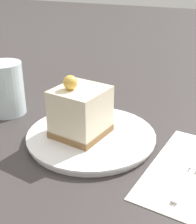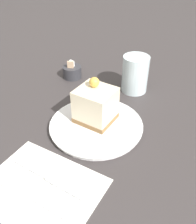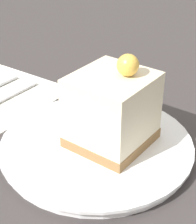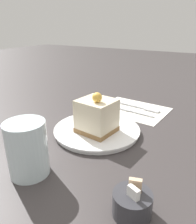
{
  "view_description": "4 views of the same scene",
  "coord_description": "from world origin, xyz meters",
  "px_view_note": "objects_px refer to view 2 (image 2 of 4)",
  "views": [
    {
      "loc": [
        -0.26,
        0.46,
        0.29
      ],
      "look_at": [
        -0.03,
        0.01,
        0.05
      ],
      "focal_mm": 50.0,
      "sensor_mm": 36.0,
      "label": 1
    },
    {
      "loc": [
        -0.46,
        -0.19,
        0.41
      ],
      "look_at": [
        -0.03,
        0.02,
        0.05
      ],
      "focal_mm": 40.0,
      "sensor_mm": 36.0,
      "label": 2
    },
    {
      "loc": [
        0.16,
        -0.3,
        0.28
      ],
      "look_at": [
        -0.03,
        0.03,
        0.05
      ],
      "focal_mm": 60.0,
      "sensor_mm": 36.0,
      "label": 3
    },
    {
      "loc": [
        0.43,
        0.3,
        0.28
      ],
      "look_at": [
        -0.03,
        0.03,
        0.06
      ],
      "focal_mm": 35.0,
      "sensor_mm": 36.0,
      "label": 4
    }
  ],
  "objects_px": {
    "fork": "(25,193)",
    "sugar_bowl": "(72,72)",
    "drinking_glass": "(135,74)",
    "knife": "(55,182)",
    "cake_slice": "(96,105)",
    "plate": "(96,125)"
  },
  "relations": [
    {
      "from": "fork",
      "to": "cake_slice",
      "type": "bearing_deg",
      "value": -0.06
    },
    {
      "from": "cake_slice",
      "to": "sugar_bowl",
      "type": "relative_size",
      "value": 1.8
    },
    {
      "from": "fork",
      "to": "sugar_bowl",
      "type": "xyz_separation_m",
      "value": [
        0.44,
        0.15,
        0.02
      ]
    },
    {
      "from": "knife",
      "to": "plate",
      "type": "bearing_deg",
      "value": 6.25
    },
    {
      "from": "fork",
      "to": "drinking_glass",
      "type": "distance_m",
      "value": 0.46
    },
    {
      "from": "plate",
      "to": "cake_slice",
      "type": "xyz_separation_m",
      "value": [
        0.02,
        0.01,
        0.05
      ]
    },
    {
      "from": "knife",
      "to": "drinking_glass",
      "type": "xyz_separation_m",
      "value": [
        0.41,
        -0.02,
        0.05
      ]
    },
    {
      "from": "plate",
      "to": "knife",
      "type": "xyz_separation_m",
      "value": [
        -0.19,
        -0.0,
        -0.0
      ]
    },
    {
      "from": "knife",
      "to": "sugar_bowl",
      "type": "xyz_separation_m",
      "value": [
        0.4,
        0.19,
        0.02
      ]
    },
    {
      "from": "fork",
      "to": "knife",
      "type": "height_order",
      "value": "same"
    },
    {
      "from": "cake_slice",
      "to": "sugar_bowl",
      "type": "xyz_separation_m",
      "value": [
        0.19,
        0.18,
        -0.04
      ]
    },
    {
      "from": "sugar_bowl",
      "to": "drinking_glass",
      "type": "bearing_deg",
      "value": -87.43
    },
    {
      "from": "fork",
      "to": "plate",
      "type": "bearing_deg",
      "value": -2.68
    },
    {
      "from": "cake_slice",
      "to": "knife",
      "type": "xyz_separation_m",
      "value": [
        -0.2,
        -0.01,
        -0.05
      ]
    },
    {
      "from": "knife",
      "to": "drinking_glass",
      "type": "height_order",
      "value": "drinking_glass"
    },
    {
      "from": "plate",
      "to": "cake_slice",
      "type": "height_order",
      "value": "cake_slice"
    },
    {
      "from": "sugar_bowl",
      "to": "cake_slice",
      "type": "bearing_deg",
      "value": -136.7
    },
    {
      "from": "knife",
      "to": "drinking_glass",
      "type": "bearing_deg",
      "value": 2.63
    },
    {
      "from": "fork",
      "to": "drinking_glass",
      "type": "height_order",
      "value": "drinking_glass"
    },
    {
      "from": "plate",
      "to": "knife",
      "type": "distance_m",
      "value": 0.19
    },
    {
      "from": "cake_slice",
      "to": "knife",
      "type": "height_order",
      "value": "cake_slice"
    },
    {
      "from": "sugar_bowl",
      "to": "plate",
      "type": "bearing_deg",
      "value": -137.56
    }
  ]
}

